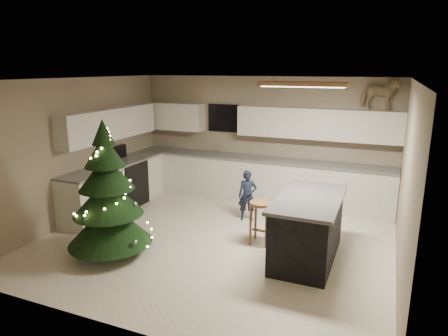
{
  "coord_description": "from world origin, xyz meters",
  "views": [
    {
      "loc": [
        2.47,
        -5.58,
        2.77
      ],
      "look_at": [
        0.0,
        0.35,
        1.15
      ],
      "focal_mm": 32.0,
      "sensor_mm": 36.0,
      "label": 1
    }
  ],
  "objects_px": {
    "toddler": "(247,196)",
    "rocking_horse": "(380,94)",
    "christmas_tree": "(108,201)",
    "island": "(308,228)",
    "bar_stool": "(261,212)"
  },
  "relations": [
    {
      "from": "island",
      "to": "christmas_tree",
      "type": "xyz_separation_m",
      "value": [
        -2.78,
        -1.01,
        0.37
      ]
    },
    {
      "from": "island",
      "to": "bar_stool",
      "type": "distance_m",
      "value": 0.82
    },
    {
      "from": "christmas_tree",
      "to": "island",
      "type": "bearing_deg",
      "value": 19.97
    },
    {
      "from": "island",
      "to": "christmas_tree",
      "type": "height_order",
      "value": "christmas_tree"
    },
    {
      "from": "christmas_tree",
      "to": "bar_stool",
      "type": "bearing_deg",
      "value": 31.89
    },
    {
      "from": "island",
      "to": "toddler",
      "type": "xyz_separation_m",
      "value": [
        -1.33,
        1.12,
        -0.01
      ]
    },
    {
      "from": "toddler",
      "to": "island",
      "type": "bearing_deg",
      "value": -57.73
    },
    {
      "from": "rocking_horse",
      "to": "toddler",
      "type": "bearing_deg",
      "value": 120.27
    },
    {
      "from": "bar_stool",
      "to": "christmas_tree",
      "type": "relative_size",
      "value": 0.34
    },
    {
      "from": "bar_stool",
      "to": "christmas_tree",
      "type": "bearing_deg",
      "value": -148.11
    },
    {
      "from": "bar_stool",
      "to": "toddler",
      "type": "distance_m",
      "value": 1.04
    },
    {
      "from": "island",
      "to": "rocking_horse",
      "type": "xyz_separation_m",
      "value": [
        0.75,
        2.38,
        1.83
      ]
    },
    {
      "from": "island",
      "to": "bar_stool",
      "type": "bearing_deg",
      "value": 163.94
    },
    {
      "from": "bar_stool",
      "to": "rocking_horse",
      "type": "relative_size",
      "value": 1.04
    },
    {
      "from": "toddler",
      "to": "rocking_horse",
      "type": "distance_m",
      "value": 3.05
    }
  ]
}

